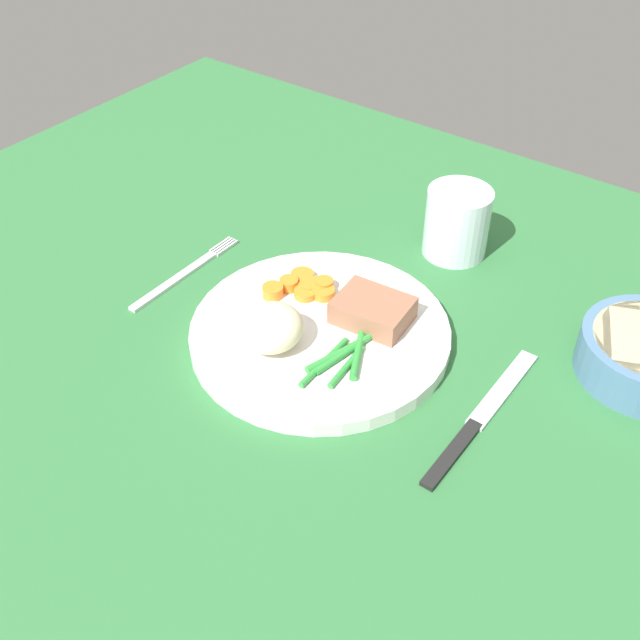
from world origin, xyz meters
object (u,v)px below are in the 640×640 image
(dinner_plate, at_px, (320,333))
(knife, at_px, (480,419))
(fork, at_px, (185,273))
(meat_portion, at_px, (373,310))
(water_glass, at_px, (456,227))

(dinner_plate, distance_m, knife, 0.19)
(dinner_plate, xyz_separation_m, fork, (-0.19, -0.00, -0.01))
(meat_portion, xyz_separation_m, knife, (0.15, -0.04, -0.03))
(water_glass, bearing_deg, dinner_plate, -98.72)
(knife, bearing_deg, water_glass, 122.85)
(knife, bearing_deg, meat_portion, 161.94)
(fork, distance_m, water_glass, 0.32)
(dinner_plate, xyz_separation_m, meat_portion, (0.04, 0.04, 0.02))
(dinner_plate, xyz_separation_m, knife, (0.19, -0.00, -0.01))
(meat_portion, distance_m, fork, 0.23)
(meat_portion, bearing_deg, dinner_plate, -130.60)
(meat_portion, height_order, knife, meat_portion)
(meat_portion, relative_size, knife, 0.36)
(dinner_plate, xyz_separation_m, water_glass, (0.03, 0.22, 0.03))
(meat_portion, distance_m, knife, 0.16)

